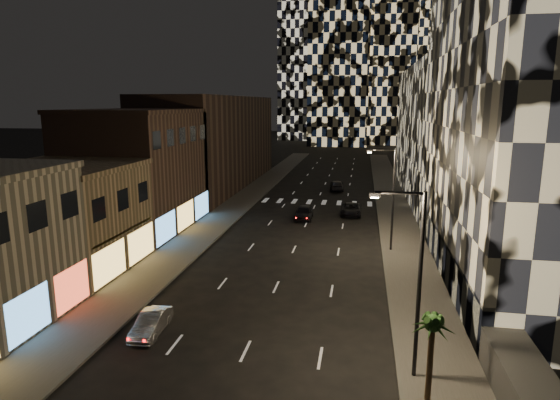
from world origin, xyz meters
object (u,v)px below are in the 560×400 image
at_px(car_dark_midlane, 304,213).
at_px(car_dark_oncoming, 337,186).
at_px(streetlight_near, 415,272).
at_px(car_dark_rightlane, 351,209).
at_px(palm_tree, 432,330).
at_px(car_silver_parked, 151,323).
at_px(streetlight_far, 391,192).

xyz_separation_m(car_dark_midlane, car_dark_oncoming, (2.66, 18.92, -0.06)).
distance_m(streetlight_near, car_dark_midlane, 31.89).
distance_m(streetlight_near, car_dark_rightlane, 33.81).
bearing_deg(car_dark_rightlane, palm_tree, -83.52).
bearing_deg(streetlight_near, car_dark_rightlane, 96.25).
xyz_separation_m(car_dark_midlane, palm_tree, (9.50, -32.13, 2.69)).
bearing_deg(car_dark_midlane, car_silver_parked, -102.16).
relative_size(car_dark_midlane, palm_tree, 1.15).
bearing_deg(car_dark_rightlane, streetlight_far, -75.14).
distance_m(car_dark_midlane, car_dark_oncoming, 19.10).
bearing_deg(streetlight_far, streetlight_near, -90.00).
bearing_deg(car_dark_midlane, streetlight_far, -50.85).
height_order(streetlight_far, car_silver_parked, streetlight_far).
relative_size(streetlight_far, car_dark_oncoming, 1.81).
bearing_deg(streetlight_near, car_silver_parked, 172.06).
xyz_separation_m(streetlight_near, car_silver_parked, (-14.15, 1.97, -4.74)).
height_order(streetlight_far, car_dark_oncoming, streetlight_far).
height_order(streetlight_far, car_dark_midlane, streetlight_far).
xyz_separation_m(streetlight_near, palm_tree, (0.65, -1.84, -1.88)).
xyz_separation_m(streetlight_far, car_dark_rightlane, (-3.64, 13.28, -4.66)).
xyz_separation_m(car_silver_parked, car_dark_midlane, (5.30, 28.32, 0.17)).
xyz_separation_m(streetlight_far, car_dark_midlane, (-8.85, 10.29, -4.57)).
height_order(car_dark_midlane, car_dark_rightlane, car_dark_midlane).
height_order(car_dark_rightlane, palm_tree, palm_tree).
bearing_deg(car_silver_parked, palm_tree, -17.57).
relative_size(streetlight_near, car_dark_rightlane, 1.81).
bearing_deg(palm_tree, car_dark_midlane, 106.47).
bearing_deg(car_dark_oncoming, car_silver_parked, 76.53).
bearing_deg(streetlight_far, car_dark_midlane, 130.71).
bearing_deg(car_dark_midlane, streetlight_near, -75.26).
height_order(streetlight_near, car_dark_oncoming, streetlight_near).
distance_m(car_silver_parked, palm_tree, 15.55).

